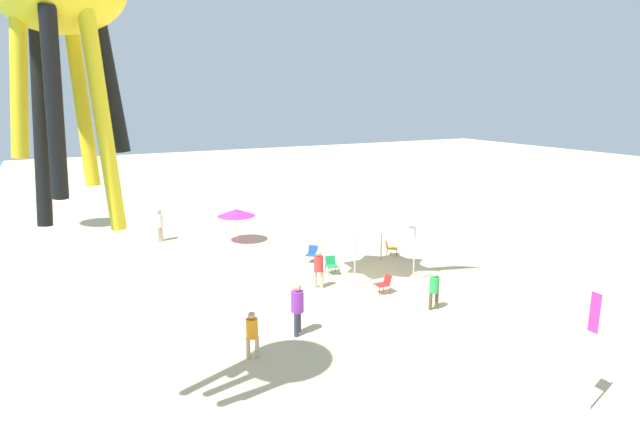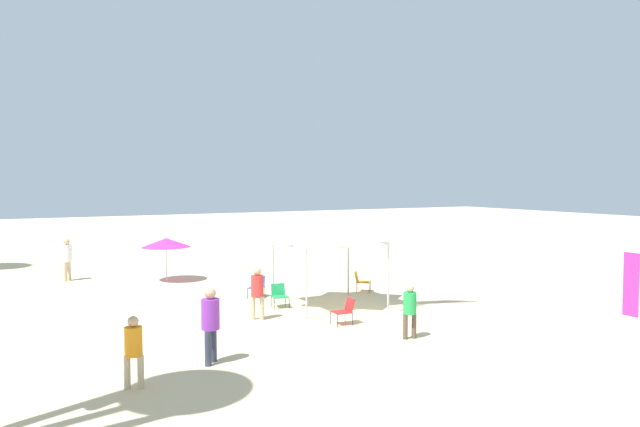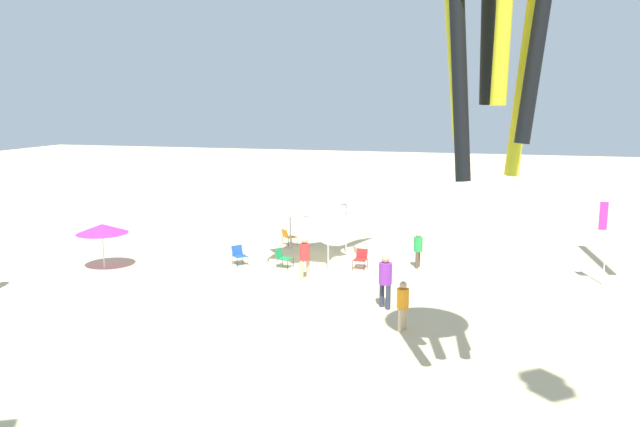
{
  "view_description": "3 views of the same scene",
  "coord_description": "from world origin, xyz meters",
  "px_view_note": "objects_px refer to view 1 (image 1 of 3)",
  "views": [
    {
      "loc": [
        -19.06,
        13.09,
        8.27
      ],
      "look_at": [
        0.64,
        2.87,
        3.25
      ],
      "focal_mm": 29.36,
      "sensor_mm": 36.0,
      "label": 1
    },
    {
      "loc": [
        -17.41,
        10.35,
        4.53
      ],
      "look_at": [
        -0.19,
        1.07,
        3.42
      ],
      "focal_mm": 33.28,
      "sensor_mm": 36.0,
      "label": 2
    },
    {
      "loc": [
        -6.94,
        26.96,
        7.17
      ],
      "look_at": [
        0.13,
        1.27,
        2.36
      ],
      "focal_mm": 35.76,
      "sensor_mm": 36.0,
      "label": 3
    }
  ],
  "objects_px": {
    "canopy_tent": "(370,221)",
    "folding_chair_left_of_tent": "(331,264)",
    "person_far_stroller": "(434,287)",
    "person_near_umbrella": "(319,266)",
    "folding_chair_right_of_tent": "(384,283)",
    "person_by_tent": "(159,222)",
    "person_watching_sky": "(252,331)",
    "folding_chair_facing_ocean": "(390,247)",
    "folding_chair_near_cooler": "(312,253)",
    "beach_umbrella": "(236,213)",
    "banner_flag": "(596,339)",
    "kite_octopus_yellow": "(58,0)",
    "person_beachcomber": "(297,305)"
  },
  "relations": [
    {
      "from": "kite_octopus_yellow",
      "to": "person_near_umbrella",
      "type": "bearing_deg",
      "value": -153.56
    },
    {
      "from": "folding_chair_facing_ocean",
      "to": "folding_chair_left_of_tent",
      "type": "bearing_deg",
      "value": 144.32
    },
    {
      "from": "folding_chair_facing_ocean",
      "to": "person_beachcomber",
      "type": "relative_size",
      "value": 0.43
    },
    {
      "from": "beach_umbrella",
      "to": "folding_chair_right_of_tent",
      "type": "xyz_separation_m",
      "value": [
        -10.59,
        -2.98,
        -1.27
      ]
    },
    {
      "from": "folding_chair_right_of_tent",
      "to": "folding_chair_left_of_tent",
      "type": "xyz_separation_m",
      "value": [
        3.28,
        0.77,
        0.0
      ]
    },
    {
      "from": "kite_octopus_yellow",
      "to": "banner_flag",
      "type": "bearing_deg",
      "value": 149.32
    },
    {
      "from": "folding_chair_left_of_tent",
      "to": "person_watching_sky",
      "type": "height_order",
      "value": "person_watching_sky"
    },
    {
      "from": "canopy_tent",
      "to": "folding_chair_left_of_tent",
      "type": "xyz_separation_m",
      "value": [
        0.64,
        1.69,
        -2.04
      ]
    },
    {
      "from": "person_near_umbrella",
      "to": "person_beachcomber",
      "type": "relative_size",
      "value": 0.9
    },
    {
      "from": "beach_umbrella",
      "to": "banner_flag",
      "type": "bearing_deg",
      "value": -171.37
    },
    {
      "from": "kite_octopus_yellow",
      "to": "person_watching_sky",
      "type": "bearing_deg",
      "value": -162.88
    },
    {
      "from": "folding_chair_near_cooler",
      "to": "folding_chair_left_of_tent",
      "type": "bearing_deg",
      "value": -46.81
    },
    {
      "from": "person_watching_sky",
      "to": "folding_chair_left_of_tent",
      "type": "bearing_deg",
      "value": 64.48
    },
    {
      "from": "folding_chair_facing_ocean",
      "to": "folding_chair_left_of_tent",
      "type": "height_order",
      "value": "same"
    },
    {
      "from": "kite_octopus_yellow",
      "to": "folding_chair_near_cooler",
      "type": "bearing_deg",
      "value": -146.26
    },
    {
      "from": "folding_chair_right_of_tent",
      "to": "banner_flag",
      "type": "xyz_separation_m",
      "value": [
        -9.59,
        -0.09,
        1.56
      ]
    },
    {
      "from": "person_far_stroller",
      "to": "banner_flag",
      "type": "bearing_deg",
      "value": 92.25
    },
    {
      "from": "canopy_tent",
      "to": "folding_chair_near_cooler",
      "type": "relative_size",
      "value": 4.05
    },
    {
      "from": "canopy_tent",
      "to": "person_by_tent",
      "type": "distance_m",
      "value": 12.94
    },
    {
      "from": "beach_umbrella",
      "to": "folding_chair_left_of_tent",
      "type": "xyz_separation_m",
      "value": [
        -7.32,
        -2.21,
        -1.27
      ]
    },
    {
      "from": "folding_chair_left_of_tent",
      "to": "person_watching_sky",
      "type": "xyz_separation_m",
      "value": [
        -6.06,
        6.2,
        0.46
      ]
    },
    {
      "from": "folding_chair_facing_ocean",
      "to": "person_beachcomber",
      "type": "bearing_deg",
      "value": 166.18
    },
    {
      "from": "person_near_umbrella",
      "to": "person_by_tent",
      "type": "distance_m",
      "value": 11.97
    },
    {
      "from": "folding_chair_near_cooler",
      "to": "person_near_umbrella",
      "type": "distance_m",
      "value": 3.77
    },
    {
      "from": "folding_chair_right_of_tent",
      "to": "folding_chair_facing_ocean",
      "type": "bearing_deg",
      "value": 146.54
    },
    {
      "from": "person_far_stroller",
      "to": "canopy_tent",
      "type": "bearing_deg",
      "value": -84.26
    },
    {
      "from": "folding_chair_right_of_tent",
      "to": "person_far_stroller",
      "type": "height_order",
      "value": "person_far_stroller"
    },
    {
      "from": "folding_chair_near_cooler",
      "to": "person_by_tent",
      "type": "height_order",
      "value": "person_by_tent"
    },
    {
      "from": "folding_chair_right_of_tent",
      "to": "person_far_stroller",
      "type": "relative_size",
      "value": 0.52
    },
    {
      "from": "beach_umbrella",
      "to": "folding_chair_facing_ocean",
      "type": "relative_size",
      "value": 2.65
    },
    {
      "from": "person_near_umbrella",
      "to": "person_beachcomber",
      "type": "height_order",
      "value": "person_beachcomber"
    },
    {
      "from": "folding_chair_left_of_tent",
      "to": "person_far_stroller",
      "type": "bearing_deg",
      "value": -65.17
    },
    {
      "from": "folding_chair_facing_ocean",
      "to": "beach_umbrella",
      "type": "bearing_deg",
      "value": 84.78
    },
    {
      "from": "canopy_tent",
      "to": "folding_chair_right_of_tent",
      "type": "bearing_deg",
      "value": 160.81
    },
    {
      "from": "person_far_stroller",
      "to": "person_near_umbrella",
      "type": "bearing_deg",
      "value": -47.33
    },
    {
      "from": "folding_chair_facing_ocean",
      "to": "person_watching_sky",
      "type": "height_order",
      "value": "person_watching_sky"
    },
    {
      "from": "beach_umbrella",
      "to": "person_near_umbrella",
      "type": "height_order",
      "value": "beach_umbrella"
    },
    {
      "from": "folding_chair_near_cooler",
      "to": "person_by_tent",
      "type": "relative_size",
      "value": 0.43
    },
    {
      "from": "folding_chair_near_cooler",
      "to": "person_beachcomber",
      "type": "height_order",
      "value": "person_beachcomber"
    },
    {
      "from": "beach_umbrella",
      "to": "banner_flag",
      "type": "distance_m",
      "value": 20.42
    },
    {
      "from": "folding_chair_right_of_tent",
      "to": "person_by_tent",
      "type": "height_order",
      "value": "person_by_tent"
    },
    {
      "from": "person_far_stroller",
      "to": "person_by_tent",
      "type": "distance_m",
      "value": 17.02
    },
    {
      "from": "person_by_tent",
      "to": "kite_octopus_yellow",
      "type": "distance_m",
      "value": 20.76
    },
    {
      "from": "folding_chair_right_of_tent",
      "to": "person_near_umbrella",
      "type": "relative_size",
      "value": 0.48
    },
    {
      "from": "person_beachcomber",
      "to": "banner_flag",
      "type": "bearing_deg",
      "value": 73.5
    },
    {
      "from": "person_beachcomber",
      "to": "folding_chair_near_cooler",
      "type": "bearing_deg",
      "value": -169.89
    },
    {
      "from": "folding_chair_right_of_tent",
      "to": "banner_flag",
      "type": "relative_size",
      "value": 0.24
    },
    {
      "from": "beach_umbrella",
      "to": "person_near_umbrella",
      "type": "relative_size",
      "value": 1.27
    },
    {
      "from": "folding_chair_facing_ocean",
      "to": "kite_octopus_yellow",
      "type": "bearing_deg",
      "value": 161.72
    },
    {
      "from": "beach_umbrella",
      "to": "banner_flag",
      "type": "xyz_separation_m",
      "value": [
        -20.19,
        -3.07,
        0.3
      ]
    }
  ]
}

